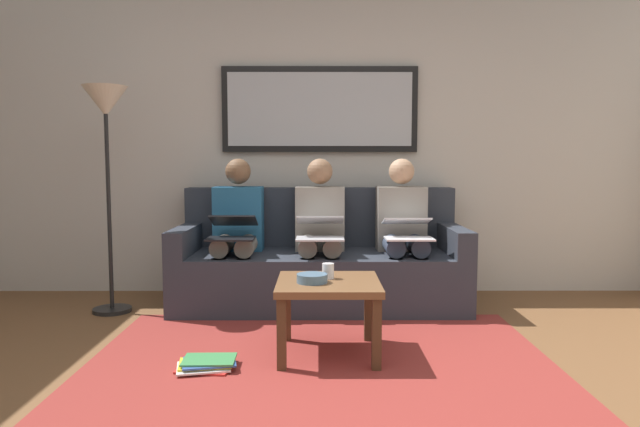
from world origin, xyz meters
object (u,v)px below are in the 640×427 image
(person_right, at_px, (237,228))
(magazine_stack, at_px, (206,364))
(couch, at_px, (320,264))
(laptop_black, at_px, (233,228))
(person_middle, at_px, (320,228))
(laptop_silver, at_px, (320,228))
(standing_lamp, at_px, (106,126))
(laptop_white, at_px, (408,229))
(coffee_table, at_px, (328,292))
(cup, at_px, (328,271))
(framed_mirror, at_px, (320,109))
(bowl, at_px, (312,278))
(person_left, at_px, (403,228))

(person_right, xyz_separation_m, magazine_stack, (-0.02, 1.39, -0.58))
(couch, bearing_deg, laptop_black, 24.99)
(magazine_stack, bearing_deg, couch, -112.90)
(laptop_black, relative_size, magazine_stack, 1.13)
(person_middle, height_order, laptop_silver, person_middle)
(laptop_black, height_order, standing_lamp, standing_lamp)
(magazine_stack, bearing_deg, laptop_white, -137.58)
(coffee_table, height_order, standing_lamp, standing_lamp)
(cup, bearing_deg, person_middle, -87.61)
(framed_mirror, distance_m, bowl, 1.98)
(cup, distance_m, person_left, 1.25)
(person_right, bearing_deg, standing_lamp, 12.33)
(person_left, bearing_deg, standing_lamp, 5.19)
(person_right, bearing_deg, coffee_table, 120.84)
(laptop_silver, bearing_deg, person_left, -159.94)
(cup, relative_size, bowl, 0.52)
(person_left, distance_m, person_right, 1.28)
(person_middle, distance_m, laptop_black, 0.68)
(couch, height_order, coffee_table, couch)
(person_left, xyz_separation_m, standing_lamp, (2.19, 0.20, 0.76))
(couch, height_order, person_right, person_right)
(cup, bearing_deg, person_right, -57.76)
(framed_mirror, relative_size, laptop_white, 4.56)
(coffee_table, xyz_separation_m, cup, (0.00, -0.06, 0.11))
(couch, bearing_deg, framed_mirror, -90.00)
(person_left, height_order, laptop_silver, person_left)
(person_left, distance_m, magazine_stack, 1.96)
(magazine_stack, bearing_deg, person_left, -132.11)
(cup, xyz_separation_m, laptop_white, (-0.59, -0.84, 0.15))
(laptop_silver, xyz_separation_m, magazine_stack, (0.62, 1.16, -0.60))
(person_left, bearing_deg, laptop_silver, 20.06)
(coffee_table, height_order, bowl, bowl)
(bowl, bearing_deg, coffee_table, -150.74)
(person_right, bearing_deg, person_middle, 180.00)
(framed_mirror, relative_size, person_left, 1.43)
(person_left, relative_size, laptop_white, 3.18)
(coffee_table, bearing_deg, laptop_silver, -87.13)
(couch, relative_size, person_left, 1.93)
(coffee_table, relative_size, cup, 6.54)
(laptop_white, xyz_separation_m, person_middle, (0.64, -0.24, -0.02))
(laptop_white, bearing_deg, person_middle, -20.71)
(couch, height_order, standing_lamp, standing_lamp)
(laptop_white, distance_m, magazine_stack, 1.80)
(couch, relative_size, bowl, 12.60)
(cup, relative_size, magazine_stack, 0.26)
(magazine_stack, bearing_deg, bowl, -161.66)
(framed_mirror, height_order, magazine_stack, framed_mirror)
(person_right, bearing_deg, framed_mirror, -144.48)
(framed_mirror, xyz_separation_m, coffee_table, (-0.05, 1.61, -1.18))
(cup, bearing_deg, couch, -87.75)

